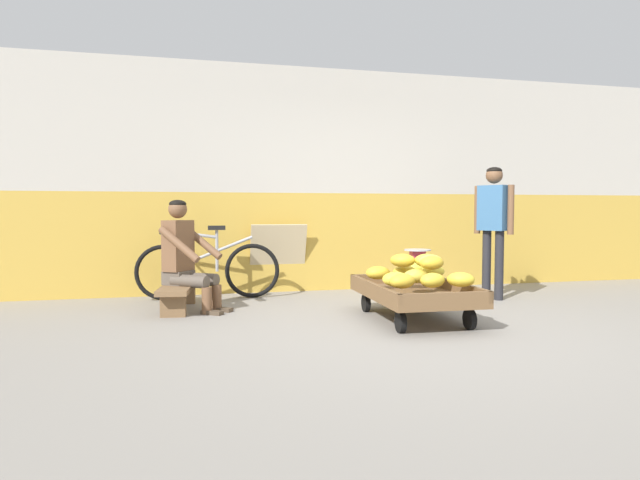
% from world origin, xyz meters
% --- Properties ---
extents(ground_plane, '(80.00, 80.00, 0.00)m').
position_xyz_m(ground_plane, '(0.00, 0.00, 0.00)').
color(ground_plane, gray).
extents(back_wall, '(16.00, 0.30, 2.84)m').
position_xyz_m(back_wall, '(0.00, 2.77, 1.42)').
color(back_wall, gold).
rests_on(back_wall, ground).
extents(banana_cart, '(0.89, 1.47, 0.36)m').
position_xyz_m(banana_cart, '(0.19, 0.52, 0.24)').
color(banana_cart, brown).
rests_on(banana_cart, ground).
extents(banana_pile, '(0.85, 1.27, 0.26)m').
position_xyz_m(banana_pile, '(0.22, 0.50, 0.46)').
color(banana_pile, gold).
rests_on(banana_pile, banana_cart).
extents(low_bench, '(0.45, 1.13, 0.27)m').
position_xyz_m(low_bench, '(-1.96, 1.59, 0.20)').
color(low_bench, brown).
rests_on(low_bench, ground).
extents(vendor_seated, '(0.74, 0.68, 1.14)m').
position_xyz_m(vendor_seated, '(-1.89, 1.54, 0.57)').
color(vendor_seated, brown).
rests_on(vendor_seated, ground).
extents(plastic_crate, '(0.36, 0.28, 0.30)m').
position_xyz_m(plastic_crate, '(0.67, 1.52, 0.15)').
color(plastic_crate, gold).
rests_on(plastic_crate, ground).
extents(weighing_scale, '(0.30, 0.30, 0.29)m').
position_xyz_m(weighing_scale, '(0.67, 1.51, 0.45)').
color(weighing_scale, '#28282D').
rests_on(weighing_scale, plastic_crate).
extents(bicycle_near_left, '(1.66, 0.48, 0.86)m').
position_xyz_m(bicycle_near_left, '(-1.63, 2.26, 0.35)').
color(bicycle_near_left, black).
rests_on(bicycle_near_left, ground).
extents(sign_board, '(0.70, 0.30, 0.86)m').
position_xyz_m(sign_board, '(-0.75, 2.61, 0.43)').
color(sign_board, '#C6B289').
rests_on(sign_board, ground).
extents(customer_adult, '(0.33, 0.44, 1.53)m').
position_xyz_m(customer_adult, '(1.58, 1.44, 0.95)').
color(customer_adult, '#232328').
rests_on(customer_adult, ground).
extents(shopping_bag, '(0.18, 0.12, 0.24)m').
position_xyz_m(shopping_bag, '(0.53, 1.17, 0.12)').
color(shopping_bag, green).
rests_on(shopping_bag, ground).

